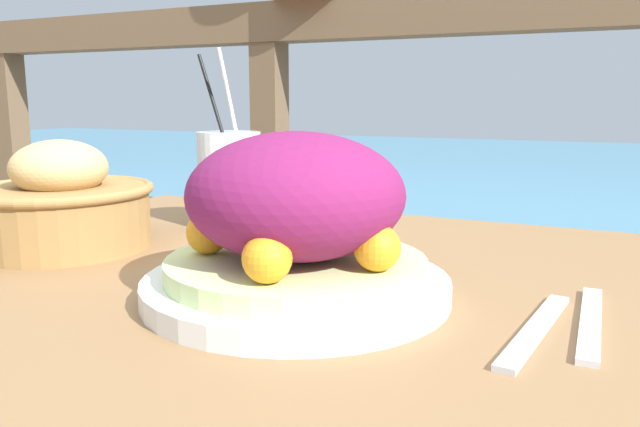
# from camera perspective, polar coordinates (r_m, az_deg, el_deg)

# --- Properties ---
(patio_table) EXTENTS (0.91, 0.83, 0.71)m
(patio_table) POSITION_cam_1_polar(r_m,az_deg,el_deg) (0.67, -5.60, -15.02)
(patio_table) COLOR olive
(patio_table) RESTS_ON ground_plane
(railing_fence) EXTENTS (2.80, 0.08, 1.12)m
(railing_fence) POSITION_cam_1_polar(r_m,az_deg,el_deg) (1.38, 12.16, 5.95)
(railing_fence) COLOR brown
(railing_fence) RESTS_ON ground_plane
(sea_backdrop) EXTENTS (12.00, 4.00, 0.53)m
(sea_backdrop) POSITION_cam_1_polar(r_m,az_deg,el_deg) (3.90, 20.38, 0.50)
(sea_backdrop) COLOR teal
(sea_backdrop) RESTS_ON ground_plane
(salad_plate) EXTENTS (0.28, 0.28, 0.15)m
(salad_plate) POSITION_cam_1_polar(r_m,az_deg,el_deg) (0.56, -2.20, -1.25)
(salad_plate) COLOR silver
(salad_plate) RESTS_ON patio_table
(drink_glass) EXTENTS (0.09, 0.09, 0.25)m
(drink_glass) POSITION_cam_1_polar(r_m,az_deg,el_deg) (0.89, -8.27, 3.11)
(drink_glass) COLOR silver
(drink_glass) RESTS_ON patio_table
(bread_basket) EXTENTS (0.22, 0.22, 0.13)m
(bread_basket) POSITION_cam_1_polar(r_m,az_deg,el_deg) (0.82, -22.52, 0.74)
(bread_basket) COLOR olive
(bread_basket) RESTS_ON patio_table
(fork) EXTENTS (0.04, 0.18, 0.00)m
(fork) POSITION_cam_1_polar(r_m,az_deg,el_deg) (0.52, 19.13, -9.96)
(fork) COLOR silver
(fork) RESTS_ON patio_table
(knife) EXTENTS (0.02, 0.18, 0.00)m
(knife) POSITION_cam_1_polar(r_m,az_deg,el_deg) (0.56, 23.49, -9.06)
(knife) COLOR silver
(knife) RESTS_ON patio_table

